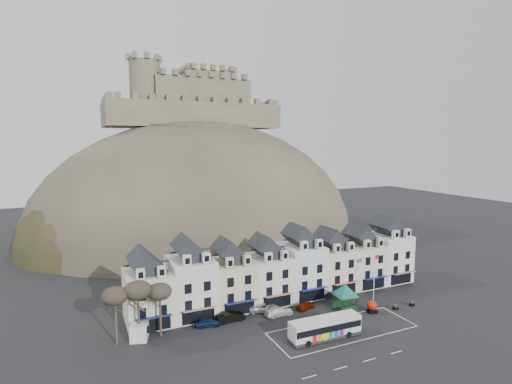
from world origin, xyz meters
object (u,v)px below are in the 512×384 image
Objects in this scene: flagpole at (375,274)px; car_black at (231,316)px; bus_shelter at (345,290)px; red_buoy at (372,307)px; car_navy at (207,322)px; car_silver at (263,307)px; white_van at (141,327)px; bus at (325,327)px; car_white at (279,311)px; car_charcoal at (332,295)px; car_maroon at (305,305)px.

car_black is (-26.08, 2.50, -3.99)m from flagpole.
red_buoy is (3.43, -2.70, -2.40)m from bus_shelter.
bus_shelter reaches higher than car_navy.
white_van is at bearing 106.63° from car_silver.
car_black is (3.82, 0.23, 0.11)m from car_navy.
bus is 1.56× the size of bus_shelter.
car_charcoal is (12.10, 2.50, -0.07)m from car_white.
bus_shelter is 11.60m from car_white.
car_maroon is at bearing 12.25° from white_van.
car_maroon is at bearing 148.24° from red_buoy.
car_silver is at bearing 153.88° from red_buoy.
white_van is (-32.16, 5.10, -2.22)m from bus_shelter.
car_navy is 0.80× the size of car_white.
bus is 2.86× the size of car_charcoal.
red_buoy is 0.24× the size of flagpole.
car_charcoal is at bearing -74.81° from car_navy.
white_van is 1.49× the size of car_navy.
flagpole is at bearing -94.07° from car_white.
car_navy is 16.81m from car_maroon.
flagpole is at bearing -101.63° from car_charcoal.
flagpole is 26.50m from car_black.
car_black reaches higher than car_navy.
bus is 10.96m from bus_shelter.
bus_shelter reaches higher than car_silver.
bus_shelter is at bearing -87.56° from car_navy.
car_navy is at bearing 166.16° from red_buoy.
bus is at bearing -165.46° from car_white.
bus_shelter reaches higher than car_charcoal.
car_white is (-18.30, 1.19, -4.05)m from flagpole.
white_van is 1.51× the size of car_charcoal.
car_charcoal is at bearing 82.29° from bus_shelter.
bus is 2.82× the size of car_navy.
car_charcoal is at bearing 149.21° from flagpole.
bus_shelter is 19.34m from car_black.
car_white is (7.78, -1.31, -0.07)m from car_black.
car_navy is (9.59, -1.39, -0.55)m from white_van.
car_silver is 7.08m from car_maroon.
flagpole is at bearing 15.83° from bus_shelter.
bus reaches higher than car_black.
car_silver is (-19.85, 3.69, -4.02)m from flagpole.
red_buoy is at bearing 4.45° from white_van.
car_black is (-10.26, 10.65, -0.91)m from bus.
car_black is 1.22× the size of car_charcoal.
bus is 18.06m from flagpole.
car_white is at bearing -131.64° from car_silver.
bus_shelter is 13.79m from car_silver.
flagpole reaches higher than car_maroon.
white_van is (-35.59, 7.80, 0.18)m from red_buoy.
car_black is at bearing 11.85° from white_van.
car_silver is (-4.03, 11.84, -0.95)m from bus.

